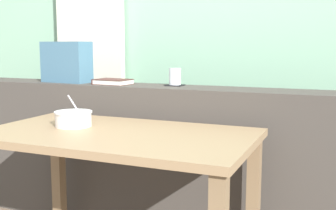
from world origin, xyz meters
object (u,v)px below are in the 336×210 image
(juice_glass, at_px, (175,77))
(closed_book, at_px, (113,82))
(breakfast_table, at_px, (117,153))
(soup_bowl, at_px, (74,119))
(throw_pillow, at_px, (67,62))
(coaster_square, at_px, (175,85))

(juice_glass, relative_size, closed_book, 0.44)
(breakfast_table, height_order, soup_bowl, soup_bowl)
(closed_book, bearing_deg, soup_bowl, -80.81)
(juice_glass, height_order, closed_book, juice_glass)
(throw_pillow, relative_size, soup_bowl, 1.72)
(throw_pillow, height_order, soup_bowl, throw_pillow)
(breakfast_table, xyz_separation_m, coaster_square, (0.03, 0.64, 0.26))
(closed_book, xyz_separation_m, soup_bowl, (0.09, -0.53, -0.14))
(breakfast_table, bearing_deg, coaster_square, 87.40)
(breakfast_table, distance_m, closed_book, 0.73)
(throw_pillow, bearing_deg, breakfast_table, -39.98)
(throw_pillow, bearing_deg, closed_book, -2.49)
(breakfast_table, relative_size, throw_pillow, 3.93)
(soup_bowl, bearing_deg, breakfast_table, -8.26)
(coaster_square, xyz_separation_m, closed_book, (-0.38, -0.07, 0.01))
(coaster_square, height_order, juice_glass, juice_glass)
(coaster_square, relative_size, juice_glass, 1.01)
(breakfast_table, relative_size, closed_book, 5.51)
(juice_glass, relative_size, soup_bowl, 0.53)
(closed_book, distance_m, throw_pillow, 0.37)
(breakfast_table, height_order, juice_glass, juice_glass)
(coaster_square, distance_m, throw_pillow, 0.74)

